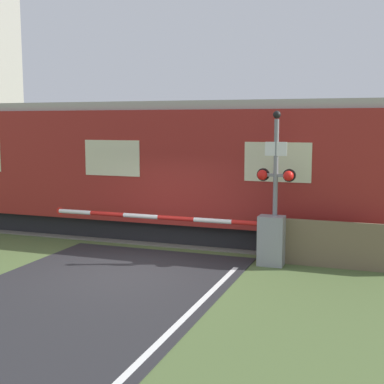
# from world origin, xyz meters

# --- Properties ---
(ground_plane) EXTENTS (80.00, 80.00, 0.00)m
(ground_plane) POSITION_xyz_m (0.00, 0.00, 0.00)
(ground_plane) COLOR #4C6033
(track_bed) EXTENTS (36.00, 3.20, 0.13)m
(track_bed) POSITION_xyz_m (0.00, 3.98, 0.02)
(track_bed) COLOR #666056
(track_bed) RESTS_ON ground_plane
(train) EXTENTS (16.78, 2.94, 3.93)m
(train) POSITION_xyz_m (-1.73, 3.98, 2.01)
(train) COLOR black
(train) RESTS_ON ground_plane
(crossing_barrier) EXTENTS (6.19, 0.44, 1.18)m
(crossing_barrier) POSITION_xyz_m (2.41, 1.56, 0.66)
(crossing_barrier) COLOR gray
(crossing_barrier) RESTS_ON ground_plane
(signal_post) EXTENTS (0.92, 0.26, 3.62)m
(signal_post) POSITION_xyz_m (3.00, 1.69, 2.06)
(signal_post) COLOR gray
(signal_post) RESTS_ON ground_plane
(roadside_fence) EXTENTS (3.02, 0.06, 1.10)m
(roadside_fence) POSITION_xyz_m (4.73, 1.80, 0.55)
(roadside_fence) COLOR #726047
(roadside_fence) RESTS_ON ground_plane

